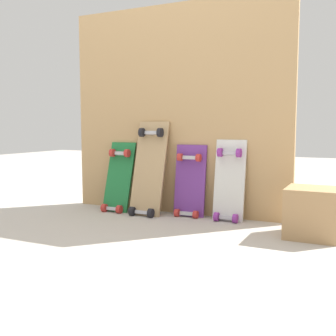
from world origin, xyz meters
TOP-DOWN VIEW (x-y plane):
  - ground_plane at (0.00, 0.00)m, footprint 12.00×12.00m
  - plywood_wall_panel at (0.00, 0.07)m, footprint 1.64×0.04m
  - skateboard_green at (-0.42, -0.05)m, footprint 0.21×0.22m
  - skateboard_natural at (-0.16, -0.06)m, footprint 0.24×0.25m
  - skateboard_purple at (0.13, 0.00)m, footprint 0.22×0.13m
  - skateboard_white at (0.42, -0.01)m, footprint 0.21×0.15m
  - wooden_crate at (0.96, -0.21)m, footprint 0.28×0.28m

SIDE VIEW (x-z plane):
  - ground_plane at x=0.00m, z-range 0.00..0.00m
  - wooden_crate at x=0.96m, z-range 0.00..0.28m
  - skateboard_purple at x=0.13m, z-range -0.07..0.49m
  - skateboard_green at x=-0.42m, z-range -0.07..0.50m
  - skateboard_white at x=0.42m, z-range -0.07..0.54m
  - skateboard_natural at x=-0.16m, z-range -0.07..0.66m
  - plywood_wall_panel at x=0.00m, z-range 0.00..1.47m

